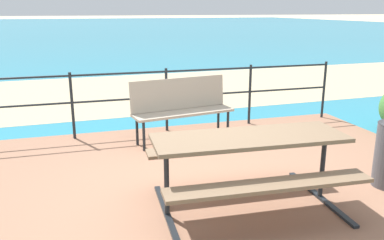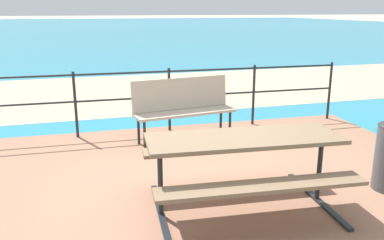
{
  "view_description": "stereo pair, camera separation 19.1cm",
  "coord_description": "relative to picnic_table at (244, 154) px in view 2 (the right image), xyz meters",
  "views": [
    {
      "loc": [
        -1.43,
        -3.88,
        2.01
      ],
      "look_at": [
        0.05,
        1.09,
        0.57
      ],
      "focal_mm": 37.74,
      "sensor_mm": 36.0,
      "label": 1
    },
    {
      "loc": [
        -1.25,
        -3.93,
        2.01
      ],
      "look_at": [
        0.05,
        1.09,
        0.57
      ],
      "focal_mm": 37.74,
      "sensor_mm": 36.0,
      "label": 2
    }
  ],
  "objects": [
    {
      "name": "ground_plane",
      "position": [
        -0.17,
        0.47,
        -0.64
      ],
      "size": [
        240.0,
        240.0,
        0.0
      ],
      "primitive_type": "plane",
      "color": "beige"
    },
    {
      "name": "patio_paving",
      "position": [
        -0.17,
        0.47,
        -0.61
      ],
      "size": [
        6.4,
        5.2,
        0.06
      ],
      "primitive_type": "cube",
      "color": "#996B51",
      "rests_on": "ground"
    },
    {
      "name": "sea_water",
      "position": [
        -0.17,
        40.47,
        -0.64
      ],
      "size": [
        90.0,
        90.0,
        0.01
      ],
      "primitive_type": "cube",
      "color": "teal",
      "rests_on": "ground"
    },
    {
      "name": "beach_strip",
      "position": [
        -0.17,
        6.57,
        -0.64
      ],
      "size": [
        54.14,
        6.77,
        0.01
      ],
      "primitive_type": "cube",
      "rotation": [
        0.0,
        0.0,
        0.03
      ],
      "color": "tan",
      "rests_on": "ground"
    },
    {
      "name": "picnic_table",
      "position": [
        0.0,
        0.0,
        0.0
      ],
      "size": [
        1.95,
        1.38,
        0.76
      ],
      "rotation": [
        0.0,
        0.0,
        -0.05
      ],
      "color": "#7A6047",
      "rests_on": "patio_paving"
    },
    {
      "name": "park_bench",
      "position": [
        -0.07,
        2.31,
        -0.02
      ],
      "size": [
        1.58,
        0.66,
        0.94
      ],
      "rotation": [
        0.0,
        0.0,
        0.16
      ],
      "color": "tan",
      "rests_on": "patio_paving"
    },
    {
      "name": "railing_fence",
      "position": [
        -0.17,
        2.84,
        0.07
      ],
      "size": [
        5.94,
        0.04,
        1.03
      ],
      "color": "#1E2328",
      "rests_on": "patio_paving"
    }
  ]
}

